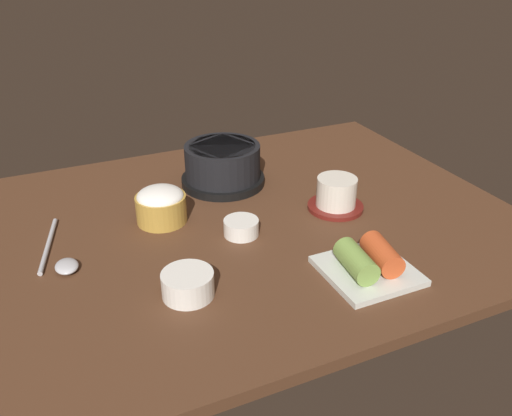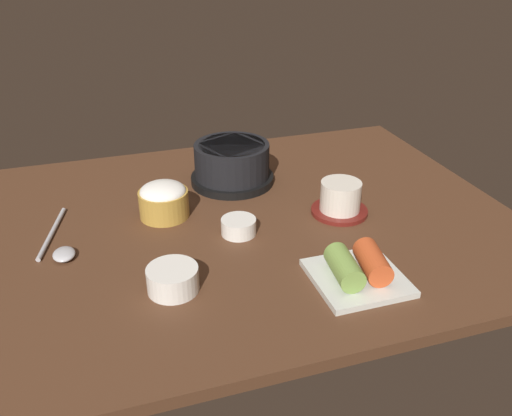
{
  "view_description": "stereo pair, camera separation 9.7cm",
  "coord_description": "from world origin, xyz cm",
  "px_view_note": "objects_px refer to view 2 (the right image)",
  "views": [
    {
      "loc": [
        -33.15,
        -79.77,
        50.61
      ],
      "look_at": [
        2.0,
        -2.0,
        5.0
      ],
      "focal_mm": 37.69,
      "sensor_mm": 36.0,
      "label": 1
    },
    {
      "loc": [
        -24.13,
        -83.25,
        50.61
      ],
      "look_at": [
        2.0,
        -2.0,
        5.0
      ],
      "focal_mm": 37.69,
      "sensor_mm": 36.0,
      "label": 2
    }
  ],
  "objects_px": {
    "stone_pot": "(232,163)",
    "kimchi_plate": "(358,270)",
    "banchan_cup_center": "(239,226)",
    "side_bowl_near": "(173,278)",
    "tea_cup_with_saucer": "(340,199)",
    "spoon": "(60,246)",
    "rice_bowl": "(164,199)"
  },
  "relations": [
    {
      "from": "banchan_cup_center",
      "to": "side_bowl_near",
      "type": "height_order",
      "value": "side_bowl_near"
    },
    {
      "from": "tea_cup_with_saucer",
      "to": "side_bowl_near",
      "type": "xyz_separation_m",
      "value": [
        -0.34,
        -0.14,
        -0.01
      ]
    },
    {
      "from": "stone_pot",
      "to": "side_bowl_near",
      "type": "height_order",
      "value": "stone_pot"
    },
    {
      "from": "stone_pot",
      "to": "side_bowl_near",
      "type": "bearing_deg",
      "value": -118.91
    },
    {
      "from": "banchan_cup_center",
      "to": "spoon",
      "type": "xyz_separation_m",
      "value": [
        -0.3,
        0.04,
        -0.01
      ]
    },
    {
      "from": "rice_bowl",
      "to": "tea_cup_with_saucer",
      "type": "xyz_separation_m",
      "value": [
        0.32,
        -0.09,
        -0.0
      ]
    },
    {
      "from": "banchan_cup_center",
      "to": "side_bowl_near",
      "type": "relative_size",
      "value": 0.8
    },
    {
      "from": "banchan_cup_center",
      "to": "kimchi_plate",
      "type": "relative_size",
      "value": 0.46
    },
    {
      "from": "tea_cup_with_saucer",
      "to": "side_bowl_near",
      "type": "distance_m",
      "value": 0.37
    },
    {
      "from": "stone_pot",
      "to": "kimchi_plate",
      "type": "distance_m",
      "value": 0.41
    },
    {
      "from": "stone_pot",
      "to": "rice_bowl",
      "type": "distance_m",
      "value": 0.19
    },
    {
      "from": "stone_pot",
      "to": "banchan_cup_center",
      "type": "relative_size",
      "value": 2.81
    },
    {
      "from": "rice_bowl",
      "to": "tea_cup_with_saucer",
      "type": "relative_size",
      "value": 0.86
    },
    {
      "from": "tea_cup_with_saucer",
      "to": "spoon",
      "type": "relative_size",
      "value": 0.56
    },
    {
      "from": "tea_cup_with_saucer",
      "to": "spoon",
      "type": "height_order",
      "value": "tea_cup_with_saucer"
    },
    {
      "from": "rice_bowl",
      "to": "kimchi_plate",
      "type": "height_order",
      "value": "rice_bowl"
    },
    {
      "from": "kimchi_plate",
      "to": "spoon",
      "type": "height_order",
      "value": "kimchi_plate"
    },
    {
      "from": "kimchi_plate",
      "to": "tea_cup_with_saucer",
      "type": "bearing_deg",
      "value": 71.53
    },
    {
      "from": "spoon",
      "to": "banchan_cup_center",
      "type": "bearing_deg",
      "value": -7.79
    },
    {
      "from": "stone_pot",
      "to": "spoon",
      "type": "distance_m",
      "value": 0.39
    },
    {
      "from": "spoon",
      "to": "rice_bowl",
      "type": "bearing_deg",
      "value": 18.77
    },
    {
      "from": "side_bowl_near",
      "to": "tea_cup_with_saucer",
      "type": "bearing_deg",
      "value": 22.68
    },
    {
      "from": "banchan_cup_center",
      "to": "kimchi_plate",
      "type": "height_order",
      "value": "kimchi_plate"
    },
    {
      "from": "kimchi_plate",
      "to": "side_bowl_near",
      "type": "xyz_separation_m",
      "value": [
        -0.27,
        0.06,
        0.0
      ]
    },
    {
      "from": "rice_bowl",
      "to": "kimchi_plate",
      "type": "xyz_separation_m",
      "value": [
        0.25,
        -0.3,
        -0.02
      ]
    },
    {
      "from": "rice_bowl",
      "to": "side_bowl_near",
      "type": "relative_size",
      "value": 1.18
    },
    {
      "from": "stone_pot",
      "to": "kimchi_plate",
      "type": "height_order",
      "value": "stone_pot"
    },
    {
      "from": "tea_cup_with_saucer",
      "to": "kimchi_plate",
      "type": "height_order",
      "value": "tea_cup_with_saucer"
    },
    {
      "from": "tea_cup_with_saucer",
      "to": "banchan_cup_center",
      "type": "relative_size",
      "value": 1.73
    },
    {
      "from": "side_bowl_near",
      "to": "spoon",
      "type": "bearing_deg",
      "value": 133.85
    },
    {
      "from": "tea_cup_with_saucer",
      "to": "spoon",
      "type": "bearing_deg",
      "value": 177.02
    },
    {
      "from": "banchan_cup_center",
      "to": "spoon",
      "type": "distance_m",
      "value": 0.3
    }
  ]
}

